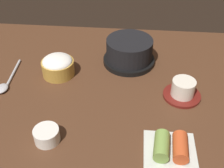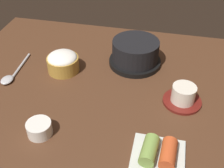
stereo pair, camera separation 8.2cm
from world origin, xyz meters
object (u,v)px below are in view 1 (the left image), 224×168
at_px(rice_bowl, 58,65).
at_px(kimchi_plate, 170,149).
at_px(stone_pot, 129,51).
at_px(tea_cup_with_saucer, 183,90).
at_px(spoon, 5,84).
at_px(side_bowl_near, 47,135).

bearing_deg(rice_bowl, kimchi_plate, -40.70).
distance_m(stone_pot, kimchi_plate, 0.39).
relative_size(rice_bowl, tea_cup_with_saucer, 0.94).
height_order(tea_cup_with_saucer, spoon, tea_cup_with_saucer).
bearing_deg(tea_cup_with_saucer, side_bowl_near, -150.33).
bearing_deg(rice_bowl, spoon, -154.39).
xyz_separation_m(rice_bowl, spoon, (-0.15, -0.07, -0.03)).
bearing_deg(kimchi_plate, spoon, 155.94).
xyz_separation_m(rice_bowl, tea_cup_with_saucer, (0.38, -0.07, -0.01)).
height_order(tea_cup_with_saucer, kimchi_plate, tea_cup_with_saucer).
distance_m(stone_pot, rice_bowl, 0.24).
bearing_deg(rice_bowl, tea_cup_with_saucer, -11.08).
xyz_separation_m(stone_pot, rice_bowl, (-0.22, -0.09, -0.01)).
xyz_separation_m(tea_cup_with_saucer, kimchi_plate, (-0.05, -0.21, -0.01)).
relative_size(tea_cup_with_saucer, spoon, 0.61).
xyz_separation_m(stone_pot, spoon, (-0.37, -0.16, -0.04)).
bearing_deg(rice_bowl, side_bowl_near, -82.24).
relative_size(rice_bowl, spoon, 0.57).
bearing_deg(rice_bowl, stone_pot, 21.90).
distance_m(stone_pot, tea_cup_with_saucer, 0.23).
distance_m(rice_bowl, kimchi_plate, 0.44).
xyz_separation_m(tea_cup_with_saucer, side_bowl_near, (-0.34, -0.20, -0.01)).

